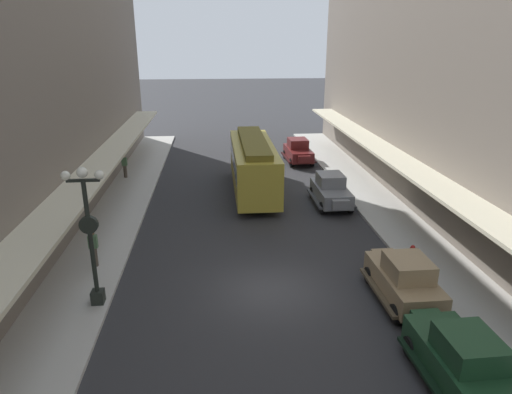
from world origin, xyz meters
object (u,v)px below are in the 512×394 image
(pedestrian_2, at_px, (125,166))
(parked_car_2, at_px, (298,151))
(parked_car_0, at_px, (331,190))
(parked_car_1, at_px, (404,278))
(fire_hydrant, at_px, (412,254))
(streetcar, at_px, (253,163))
(parked_car_3, at_px, (462,359))
(lamp_post_with_clock, at_px, (90,232))
(pedestrian_1, at_px, (94,248))

(pedestrian_2, bearing_deg, parked_car_2, 15.72)
(parked_car_0, distance_m, parked_car_1, 10.57)
(fire_hydrant, bearing_deg, streetcar, 119.20)
(streetcar, bearing_deg, parked_car_3, -76.45)
(parked_car_1, relative_size, lamp_post_with_clock, 0.83)
(streetcar, distance_m, lamp_post_with_clock, 14.47)
(parked_car_0, distance_m, pedestrian_2, 14.48)
(parked_car_1, distance_m, parked_car_2, 20.55)
(pedestrian_2, bearing_deg, parked_car_3, -58.85)
(fire_hydrant, bearing_deg, parked_car_3, -102.98)
(parked_car_1, xyz_separation_m, streetcar, (-4.49, 13.35, 0.96))
(parked_car_0, height_order, pedestrian_2, parked_car_0)
(parked_car_1, relative_size, fire_hydrant, 5.21)
(fire_hydrant, xyz_separation_m, pedestrian_1, (-13.55, 0.91, 0.43))
(parked_car_0, xyz_separation_m, lamp_post_with_clock, (-11.12, -9.95, 2.04))
(parked_car_0, bearing_deg, pedestrian_2, 153.90)
(parked_car_1, bearing_deg, fire_hydrant, 61.09)
(parked_car_1, xyz_separation_m, pedestrian_2, (-13.15, 16.94, 0.05))
(parked_car_3, relative_size, fire_hydrant, 5.24)
(fire_hydrant, bearing_deg, pedestrian_1, 176.15)
(parked_car_0, height_order, pedestrian_1, parked_car_0)
(parked_car_2, bearing_deg, parked_car_3, -89.68)
(parked_car_1, height_order, parked_car_3, same)
(streetcar, xyz_separation_m, pedestrian_2, (-8.66, 3.58, -0.91))
(parked_car_2, bearing_deg, pedestrian_2, -164.28)
(lamp_post_with_clock, bearing_deg, pedestrian_2, 96.57)
(parked_car_2, xyz_separation_m, streetcar, (-4.17, -7.19, 0.96))
(parked_car_0, height_order, parked_car_1, same)
(parked_car_2, bearing_deg, fire_hydrant, -84.25)
(pedestrian_2, bearing_deg, lamp_post_with_clock, -83.43)
(lamp_post_with_clock, relative_size, fire_hydrant, 6.29)
(parked_car_3, bearing_deg, parked_car_1, 87.70)
(parked_car_1, bearing_deg, pedestrian_1, 163.46)
(streetcar, bearing_deg, lamp_post_with_clock, -118.03)
(parked_car_2, relative_size, fire_hydrant, 5.25)
(parked_car_3, bearing_deg, lamp_post_with_clock, 155.13)
(parked_car_0, height_order, fire_hydrant, parked_car_0)
(fire_hydrant, relative_size, pedestrian_1, 0.50)
(parked_car_3, height_order, pedestrian_2, parked_car_3)
(streetcar, bearing_deg, pedestrian_1, -127.81)
(parked_car_0, xyz_separation_m, pedestrian_2, (-13.00, 6.37, 0.05))
(lamp_post_with_clock, xyz_separation_m, pedestrian_1, (-0.80, 2.97, -2.00))
(lamp_post_with_clock, height_order, pedestrian_1, lamp_post_with_clock)
(parked_car_3, distance_m, streetcar, 18.42)
(streetcar, xyz_separation_m, lamp_post_with_clock, (-6.78, -12.74, 1.08))
(parked_car_0, relative_size, pedestrian_1, 2.60)
(parked_car_0, relative_size, parked_car_3, 0.99)
(streetcar, bearing_deg, parked_car_2, 59.90)
(parked_car_1, height_order, pedestrian_2, parked_car_1)
(parked_car_0, distance_m, lamp_post_with_clock, 15.06)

